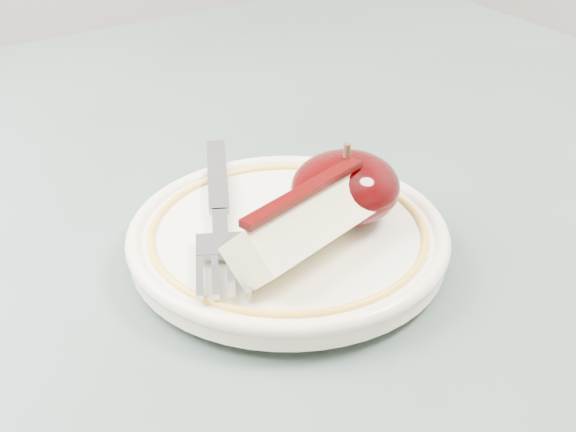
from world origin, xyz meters
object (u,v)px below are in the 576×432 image
table (287,374)px  plate (288,237)px  fork (219,213)px  apple_half (345,188)px

table → plate: 0.10m
fork → plate: bearing=-112.8°
plate → apple_half: apple_half is taller
apple_half → fork: apple_half is taller
plate → fork: (-0.03, 0.03, 0.01)m
fork → apple_half: bearing=-93.4°
apple_half → fork: (-0.06, 0.04, -0.01)m
table → apple_half: 0.13m
apple_half → fork: 0.07m
table → plate: (0.00, 0.00, 0.10)m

